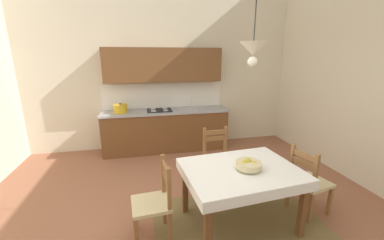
# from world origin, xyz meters

# --- Properties ---
(ground_plane) EXTENTS (6.38, 6.09, 0.10)m
(ground_plane) POSITION_xyz_m (0.00, 0.00, -0.05)
(ground_plane) COLOR #935B42
(wall_back) EXTENTS (6.38, 0.12, 4.13)m
(wall_back) POSITION_xyz_m (0.00, 2.80, 2.06)
(wall_back) COLOR beige
(wall_back) RESTS_ON ground_plane
(area_rug) EXTENTS (2.10, 1.60, 0.01)m
(area_rug) POSITION_xyz_m (0.59, -0.30, 0.00)
(area_rug) COLOR brown
(area_rug) RESTS_ON ground_plane
(kitchen_cabinetry) EXTENTS (2.70, 0.63, 2.20)m
(kitchen_cabinetry) POSITION_xyz_m (-0.02, 2.47, 0.86)
(kitchen_cabinetry) COLOR brown
(kitchen_cabinetry) RESTS_ON ground_plane
(dining_table) EXTENTS (1.42, 1.13, 0.75)m
(dining_table) POSITION_xyz_m (0.59, -0.20, 0.63)
(dining_table) COLOR brown
(dining_table) RESTS_ON ground_plane
(dining_chair_window_side) EXTENTS (0.50, 0.50, 0.93)m
(dining_chair_window_side) POSITION_xyz_m (1.56, -0.19, 0.44)
(dining_chair_window_side) COLOR #D1BC89
(dining_chair_window_side) RESTS_ON ground_plane
(dining_chair_kitchen_side) EXTENTS (0.43, 0.43, 0.93)m
(dining_chair_kitchen_side) POSITION_xyz_m (0.62, 0.76, 0.44)
(dining_chair_kitchen_side) COLOR #D1BC89
(dining_chair_kitchen_side) RESTS_ON ground_plane
(dining_chair_tv_side) EXTENTS (0.45, 0.45, 0.93)m
(dining_chair_tv_side) POSITION_xyz_m (-0.44, -0.20, 0.44)
(dining_chair_tv_side) COLOR #D1BC89
(dining_chair_tv_side) RESTS_ON ground_plane
(fruit_bowl) EXTENTS (0.30, 0.30, 0.12)m
(fruit_bowl) POSITION_xyz_m (0.66, -0.24, 0.81)
(fruit_bowl) COLOR beige
(fruit_bowl) RESTS_ON dining_table
(pendant_lamp) EXTENTS (0.32, 0.32, 0.80)m
(pendant_lamp) POSITION_xyz_m (0.69, -0.10, 2.11)
(pendant_lamp) COLOR black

